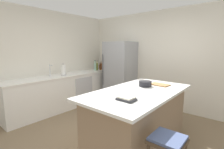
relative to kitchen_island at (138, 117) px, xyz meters
The scene contains 17 objects.
ground_plane 0.66m from the kitchen_island, 145.41° to the right, with size 7.20×7.20×0.00m, color #7A664C.
wall_rear 2.19m from the kitchen_island, 100.90° to the left, with size 6.00×0.10×2.60m, color silver.
wall_left 2.96m from the kitchen_island, behind, with size 0.10×6.00×2.60m, color silver.
counter_run_left 2.47m from the kitchen_island, behind, with size 0.67×3.18×0.91m.
kitchen_island is the anchor object (origin of this frame).
refrigerator 2.29m from the kitchen_island, 135.04° to the left, with size 0.80×0.73×1.80m.
bar_stool 0.95m from the kitchen_island, 39.43° to the right, with size 0.36×0.36×0.67m.
sink_faucet 2.58m from the kitchen_island, behind, with size 0.15×0.05×0.30m.
paper_towel_roll 2.48m from the kitchen_island, behind, with size 0.14×0.14×0.31m.
hot_sauce_bottle 2.99m from the kitchen_island, 144.13° to the left, with size 0.05×0.05×0.25m.
vinegar_bottle 2.97m from the kitchen_island, 145.85° to the left, with size 0.06×0.06×0.27m.
syrup_bottle 2.88m from the kitchen_island, 147.01° to the left, with size 0.07×0.07×0.25m.
olive_oil_bottle 2.88m from the kitchen_island, 148.98° to the left, with size 0.05×0.05×0.32m.
gin_bottle 2.84m from the kitchen_island, 150.61° to the left, with size 0.08×0.08×0.33m.
cookbook_stack 0.73m from the kitchen_island, 76.21° to the right, with size 0.25×0.17×0.05m.
mixing_bowl 0.62m from the kitchen_island, 101.94° to the left, with size 0.23×0.23×0.09m.
cutting_board 0.78m from the kitchen_island, 81.80° to the left, with size 0.35×0.25×0.02m.
Camera 1 is at (1.71, -1.99, 1.62)m, focal length 26.20 mm.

